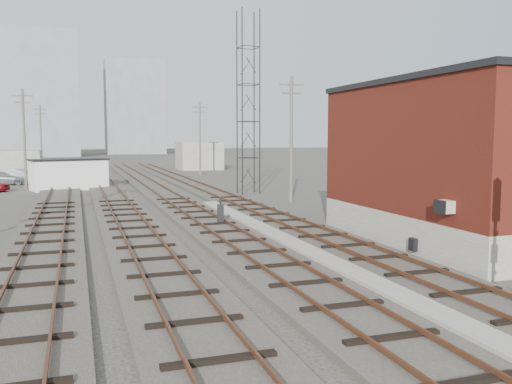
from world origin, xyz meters
name	(u,v)px	position (x,y,z in m)	size (l,w,h in m)	color
ground	(146,175)	(0.00, 60.00, 0.00)	(320.00, 320.00, 0.00)	#282621
track_right	(203,189)	(2.50, 39.00, 0.11)	(3.20, 90.00, 0.39)	#332D28
track_mid_right	(158,190)	(-1.50, 39.00, 0.11)	(3.20, 90.00, 0.39)	#332D28
track_mid_left	(110,192)	(-5.50, 39.00, 0.11)	(3.20, 90.00, 0.39)	#332D28
track_left	(60,193)	(-9.50, 39.00, 0.11)	(3.20, 90.00, 0.39)	#332D28
platform_curb	(284,241)	(0.50, 14.00, 0.13)	(0.90, 28.00, 0.26)	gray
brick_building	(449,162)	(7.50, 12.00, 3.63)	(6.54, 12.20, 7.22)	gray
lattice_tower	(248,103)	(5.50, 35.00, 7.50)	(1.60, 1.60, 15.00)	black
utility_pole_left_b	(24,136)	(-12.50, 45.00, 4.80)	(1.80, 0.24, 9.00)	#595147
utility_pole_left_c	(41,136)	(-12.50, 70.00, 4.80)	(1.80, 0.24, 9.00)	#595147
utility_pole_right_a	(291,136)	(6.50, 28.00, 4.80)	(1.80, 0.24, 9.00)	#595147
utility_pole_right_b	(200,136)	(6.50, 58.00, 4.80)	(1.80, 0.24, 9.00)	#595147
apartment_left	(31,94)	(-18.00, 135.00, 15.00)	(22.00, 14.00, 30.00)	gray
apartment_right	(134,108)	(8.00, 150.00, 13.00)	(16.00, 12.00, 26.00)	gray
shed_left	(4,164)	(-16.00, 60.00, 1.60)	(8.00, 5.00, 3.20)	gray
shed_right	(199,156)	(9.00, 70.00, 2.00)	(6.00, 6.00, 4.00)	gray
switch_stand	(221,214)	(-1.00, 19.33, 0.67)	(0.38, 0.38, 1.41)	black
site_trailer	(69,174)	(-8.77, 43.43, 1.40)	(7.13, 4.56, 2.78)	white
car_silver	(19,177)	(-13.62, 51.14, 0.75)	(1.60, 4.58, 1.51)	#A7A8AF
car_grey	(4,178)	(-14.95, 50.60, 0.66)	(1.86, 4.57, 1.33)	gray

